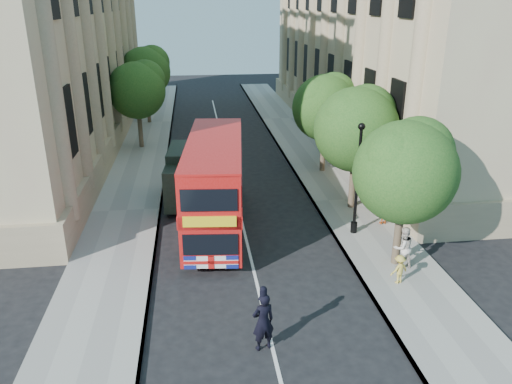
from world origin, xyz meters
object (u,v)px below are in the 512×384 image
object	(u,v)px
police_constable	(263,322)
box_van	(188,177)
lamp_post	(357,184)
woman_pedestrian	(403,248)
double_decker_bus	(215,183)

from	to	relation	value
police_constable	box_van	bearing A→B (deg)	-95.50
police_constable	lamp_post	bearing A→B (deg)	-140.99
box_van	woman_pedestrian	size ratio (longest dim) A/B	2.90
police_constable	woman_pedestrian	size ratio (longest dim) A/B	1.12
double_decker_bus	police_constable	distance (m)	9.09
lamp_post	police_constable	size ratio (longest dim) A/B	2.62
lamp_post	woman_pedestrian	bearing A→B (deg)	-75.14
police_constable	woman_pedestrian	bearing A→B (deg)	-162.10
police_constable	woman_pedestrian	world-z (taller)	police_constable
lamp_post	woman_pedestrian	world-z (taller)	lamp_post
woman_pedestrian	box_van	bearing A→B (deg)	-56.71
box_van	woman_pedestrian	bearing A→B (deg)	-40.19
woman_pedestrian	lamp_post	bearing A→B (deg)	-86.99
double_decker_bus	box_van	size ratio (longest dim) A/B	1.83
box_van	woman_pedestrian	distance (m)	11.95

